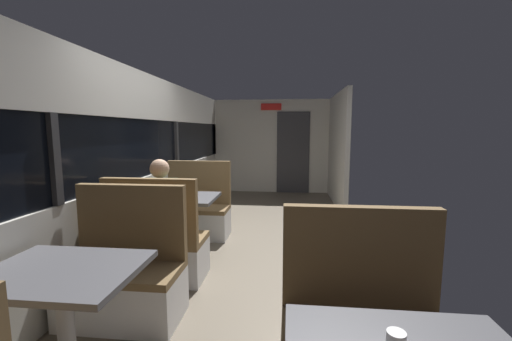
# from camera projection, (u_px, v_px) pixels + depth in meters

# --- Properties ---
(ground_plane) EXTENTS (3.30, 9.20, 0.02)m
(ground_plane) POSITION_uv_depth(u_px,v_px,m) (251.00, 257.00, 3.97)
(ground_plane) COLOR #665B4C
(carriage_window_panel_left) EXTENTS (0.09, 8.48, 2.30)m
(carriage_window_panel_left) POSITION_uv_depth(u_px,v_px,m) (136.00, 167.00, 3.97)
(carriage_window_panel_left) COLOR beige
(carriage_window_panel_left) RESTS_ON ground_plane
(carriage_end_bulkhead) EXTENTS (2.90, 0.11, 2.30)m
(carriage_end_bulkhead) POSITION_uv_depth(u_px,v_px,m) (273.00, 147.00, 7.95)
(carriage_end_bulkhead) COLOR beige
(carriage_end_bulkhead) RESTS_ON ground_plane
(carriage_aisle_panel_right) EXTENTS (0.08, 2.40, 2.30)m
(carriage_aisle_panel_right) POSITION_uv_depth(u_px,v_px,m) (337.00, 150.00, 6.63)
(carriage_aisle_panel_right) COLOR beige
(carriage_aisle_panel_right) RESTS_ON ground_plane
(dining_table_near_window) EXTENTS (0.90, 0.70, 0.74)m
(dining_table_near_window) POSITION_uv_depth(u_px,v_px,m) (63.00, 285.00, 1.91)
(dining_table_near_window) COLOR #9E9EA3
(dining_table_near_window) RESTS_ON ground_plane
(bench_near_window_facing_entry) EXTENTS (0.95, 0.50, 1.10)m
(bench_near_window_facing_entry) POSITION_uv_depth(u_px,v_px,m) (125.00, 280.00, 2.64)
(bench_near_window_facing_entry) COLOR silver
(bench_near_window_facing_entry) RESTS_ON ground_plane
(dining_table_mid_window) EXTENTS (0.90, 0.70, 0.74)m
(dining_table_mid_window) POSITION_uv_depth(u_px,v_px,m) (180.00, 204.00, 3.97)
(dining_table_mid_window) COLOR #9E9EA3
(dining_table_mid_window) RESTS_ON ground_plane
(bench_mid_window_facing_end) EXTENTS (0.95, 0.50, 1.10)m
(bench_mid_window_facing_end) POSITION_uv_depth(u_px,v_px,m) (158.00, 249.00, 3.32)
(bench_mid_window_facing_end) COLOR silver
(bench_mid_window_facing_end) RESTS_ON ground_plane
(bench_mid_window_facing_entry) EXTENTS (0.95, 0.50, 1.10)m
(bench_mid_window_facing_entry) POSITION_uv_depth(u_px,v_px,m) (197.00, 214.00, 4.70)
(bench_mid_window_facing_entry) COLOR silver
(bench_mid_window_facing_entry) RESTS_ON ground_plane
(seated_passenger) EXTENTS (0.47, 0.55, 1.26)m
(seated_passenger) POSITION_uv_depth(u_px,v_px,m) (160.00, 227.00, 3.37)
(seated_passenger) COLOR #26262D
(seated_passenger) RESTS_ON ground_plane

